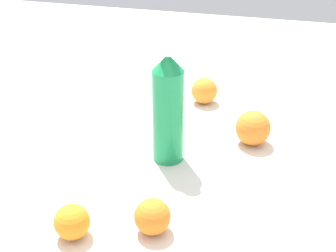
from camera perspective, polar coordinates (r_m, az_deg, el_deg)
The scene contains 6 objects.
ground_plane at distance 1.04m, azimuth -1.74°, elevation -4.76°, with size 2.40×2.40×0.00m, color silver.
water_bottle at distance 1.01m, azimuth -0.00°, elevation 2.24°, with size 0.07×0.07×0.27m.
orange_0 at distance 1.30m, azimuth 4.29°, elevation 4.18°, with size 0.07×0.07×0.07m, color orange.
orange_1 at distance 0.86m, azimuth -11.26°, elevation -11.02°, with size 0.06×0.06×0.06m, color orange.
orange_2 at distance 0.85m, azimuth -1.85°, elevation -10.61°, with size 0.06×0.06×0.06m, color orange.
orange_3 at distance 1.12m, azimuth 9.98°, elevation -0.22°, with size 0.08×0.08×0.08m, color orange.
Camera 1 is at (-0.26, 0.83, 0.57)m, focal length 51.73 mm.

